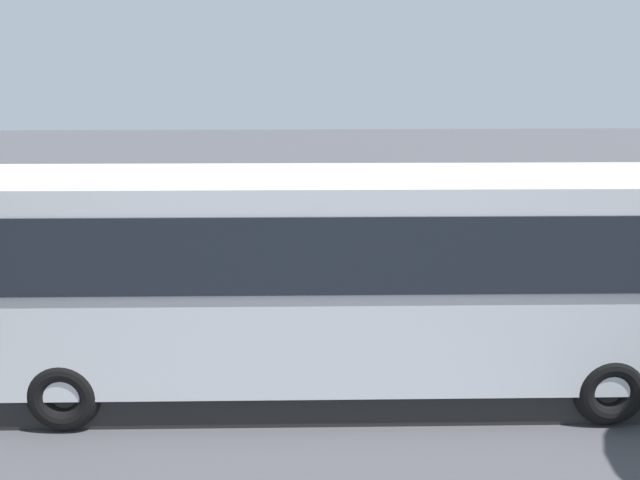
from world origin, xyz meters
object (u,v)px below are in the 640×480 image
Objects in this scene: spectator_left at (334,271)px; stunt_motorcycle at (328,216)px; spectator_far_left at (390,267)px; spectator_right at (193,272)px; tour_bus at (335,285)px; traffic_cone at (407,240)px; parked_motorcycle_silver at (265,317)px; spectator_centre at (261,275)px.

spectator_left is 0.94× the size of stunt_motorcycle.
spectator_far_left is 0.99× the size of spectator_right.
tour_bus is 16.55× the size of traffic_cone.
traffic_cone is (-2.39, -8.27, -1.34)m from tour_bus.
spectator_right is 0.86× the size of parked_motorcycle_silver.
stunt_motorcycle is at bearing -103.43° from parked_motorcycle_silver.
spectator_right is at bearing -33.32° from parked_motorcycle_silver.
spectator_centre reaches higher than parked_motorcycle_silver.
stunt_motorcycle reaches higher than traffic_cone.
spectator_right is at bearing -0.41° from spectator_left.
stunt_motorcycle is at bearing -91.62° from spectator_left.
parked_motorcycle_silver is (1.10, -1.93, -1.16)m from tour_bus.
tour_bus is at bearing 73.89° from traffic_cone.
stunt_motorcycle is (-2.72, -4.96, -0.00)m from spectator_right.
tour_bus is 8.71m from traffic_cone.
stunt_motorcycle reaches higher than spectator_centre.
spectator_left is at bearing 88.38° from stunt_motorcycle.
spectator_centre is 6.59m from traffic_cone.
spectator_far_left is at bearing -176.37° from spectator_right.
stunt_motorcycle reaches higher than spectator_far_left.
parked_motorcycle_silver is at bearing 146.68° from spectator_right.
spectator_far_left is at bearing -166.80° from spectator_left.
spectator_far_left is 0.85× the size of parked_motorcycle_silver.
spectator_right is at bearing 3.63° from spectator_far_left.
spectator_left reaches higher than traffic_cone.
spectator_centre is (1.20, -2.79, -0.65)m from tour_bus.
spectator_centre is at bearing 5.68° from spectator_far_left.
parked_motorcycle_silver is 3.26× the size of traffic_cone.
spectator_right is at bearing -49.04° from tour_bus.
stunt_motorcycle reaches higher than parked_motorcycle_silver.
tour_bus is at bearing 113.26° from spectator_centre.
spectator_right reaches higher than traffic_cone.
spectator_left is (1.07, 0.25, 0.02)m from spectator_far_left.
tour_bus is 3.75m from spectator_right.
spectator_centre is 2.67× the size of traffic_cone.
parked_motorcycle_silver is at bearing 34.30° from spectator_left.
spectator_left is at bearing 179.58° from spectator_centre.
tour_bus is 5.94× the size of spectator_far_left.
traffic_cone is at bearing -123.21° from spectator_centre.
stunt_motorcycle is (0.93, -4.73, 0.01)m from spectator_far_left.
spectator_centre is at bearing 56.79° from traffic_cone.
spectator_right reaches higher than parked_motorcycle_silver.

